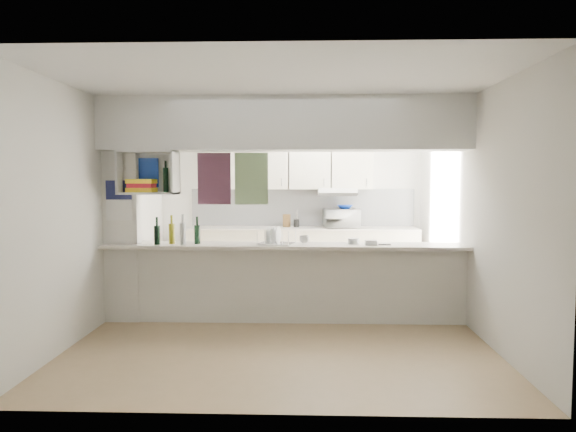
{
  "coord_description": "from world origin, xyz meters",
  "views": [
    {
      "loc": [
        0.24,
        -5.93,
        1.66
      ],
      "look_at": [
        0.03,
        0.5,
        1.21
      ],
      "focal_mm": 32.0,
      "sensor_mm": 36.0,
      "label": 1
    }
  ],
  "objects_px": {
    "wine_bottles": "(177,233)",
    "microwave": "(342,218)",
    "dish_rack": "(276,237)",
    "bowl": "(345,207)"
  },
  "relations": [
    {
      "from": "wine_bottles",
      "to": "microwave",
      "type": "bearing_deg",
      "value": 46.11
    },
    {
      "from": "microwave",
      "to": "dish_rack",
      "type": "distance_m",
      "value": 2.29
    },
    {
      "from": "dish_rack",
      "to": "microwave",
      "type": "bearing_deg",
      "value": 82.78
    },
    {
      "from": "microwave",
      "to": "bowl",
      "type": "bearing_deg",
      "value": 167.3
    },
    {
      "from": "microwave",
      "to": "wine_bottles",
      "type": "height_order",
      "value": "wine_bottles"
    },
    {
      "from": "bowl",
      "to": "microwave",
      "type": "bearing_deg",
      "value": 174.71
    },
    {
      "from": "bowl",
      "to": "dish_rack",
      "type": "xyz_separation_m",
      "value": [
        -0.96,
        -2.1,
        -0.24
      ]
    },
    {
      "from": "bowl",
      "to": "wine_bottles",
      "type": "relative_size",
      "value": 0.48
    },
    {
      "from": "bowl",
      "to": "wine_bottles",
      "type": "xyz_separation_m",
      "value": [
        -2.11,
        -2.14,
        -0.2
      ]
    },
    {
      "from": "bowl",
      "to": "wine_bottles",
      "type": "height_order",
      "value": "bowl"
    }
  ]
}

